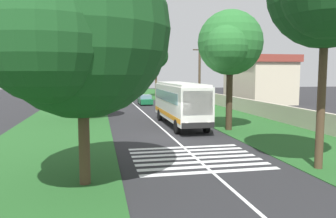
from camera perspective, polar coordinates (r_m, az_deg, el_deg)
The scene contains 18 objects.
ground at distance 24.57m, azimuth 0.71°, elevation -4.74°, with size 160.00×160.00×0.00m, color #262628.
grass_verge_left at distance 38.99m, azimuth -15.95°, elevation -0.95°, with size 120.00×8.00×0.04m, color #235623.
grass_verge_right at distance 41.07m, azimuth 7.50°, elevation -0.43°, with size 120.00×8.00×0.04m, color #235623.
centre_line at distance 39.19m, azimuth -3.92°, elevation -0.72°, with size 110.00×0.16×0.01m, color silver.
coach_bus at distance 29.72m, azimuth 1.99°, elevation 1.30°, with size 11.16×2.62×3.73m.
zebra_crossing at distance 18.82m, azimuth 4.63°, elevation -8.09°, with size 5.85×6.80×0.01m.
trailing_car_0 at distance 50.12m, azimuth -3.82°, elevation 1.51°, with size 4.30×1.78×1.43m.
trailing_car_1 at distance 58.86m, azimuth -8.42°, elevation 2.12°, with size 4.30×1.78×1.43m.
trailing_car_2 at distance 67.34m, azimuth -8.66°, elevation 2.60°, with size 4.30×1.78×1.43m.
trailing_car_3 at distance 77.56m, azimuth -6.20°, elevation 3.07°, with size 4.30×1.78×1.43m.
roadside_tree_left_0 at distance 57.03m, azimuth -12.43°, elevation 7.83°, with size 8.14×6.95×10.17m.
roadside_tree_left_1 at distance 14.24m, azimuth -14.96°, elevation 11.98°, with size 8.24×7.05×9.77m.
roadside_tree_left_2 at distance 35.02m, azimuth -13.67°, elevation 7.46°, with size 6.74×5.63×8.46m.
roadside_tree_right_1 at distance 67.37m, azimuth -2.14°, elevation 8.67°, with size 5.92×4.85×10.28m.
roadside_tree_right_2 at distance 27.70m, azimuth 10.05°, elevation 10.51°, with size 5.95×5.09×9.46m.
utility_pole at distance 34.98m, azimuth 5.25°, elevation 4.88°, with size 0.24×1.40×7.46m.
roadside_wall at distance 46.83m, azimuth 9.47°, elevation 1.32°, with size 70.00×0.40×1.58m, color #B2A893.
roadside_building at distance 55.81m, azimuth 14.73°, elevation 4.84°, with size 12.85×7.39×7.17m.
Camera 1 is at (-23.59, 5.09, 4.58)m, focal length 36.67 mm.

